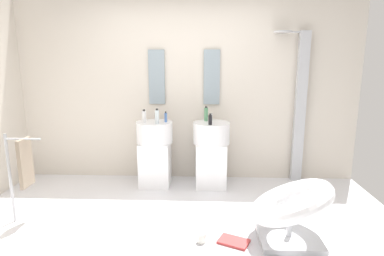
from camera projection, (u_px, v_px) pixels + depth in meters
ground_plane at (175, 236)px, 3.17m from camera, size 4.80×3.60×0.04m
rear_partition at (185, 87)px, 4.51m from camera, size 4.80×0.10×2.60m
pedestal_sink_left at (155, 151)px, 4.32m from camera, size 0.48×0.48×0.97m
pedestal_sink_right at (211, 152)px, 4.29m from camera, size 0.48×0.48×0.97m
vanity_mirror_left at (157, 77)px, 4.42m from camera, size 0.22×0.03×0.74m
vanity_mirror_right at (212, 77)px, 4.39m from camera, size 0.22×0.03×0.74m
shower_column at (299, 105)px, 4.37m from camera, size 0.49×0.24×2.05m
lounge_chair at (291, 207)px, 2.96m from camera, size 1.04×1.03×0.65m
towel_rack at (23, 165)px, 3.28m from camera, size 0.37×0.22×0.95m
area_rug at (212, 245)px, 2.96m from camera, size 1.20×0.64×0.01m
magazine_red at (234, 242)px, 2.99m from camera, size 0.32×0.28×0.02m
coffee_mug at (202, 238)px, 2.99m from camera, size 0.08×0.08×0.09m
soap_bottle_clear at (157, 117)px, 4.11m from camera, size 0.05×0.05×0.19m
soap_bottle_black at (210, 120)px, 4.04m from camera, size 0.04×0.04×0.14m
soap_bottle_white at (144, 117)px, 4.17m from camera, size 0.05×0.05×0.17m
soap_bottle_green at (206, 114)px, 4.30m from camera, size 0.05×0.05×0.20m
soap_bottle_blue at (166, 117)px, 4.22m from camera, size 0.04×0.04×0.14m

